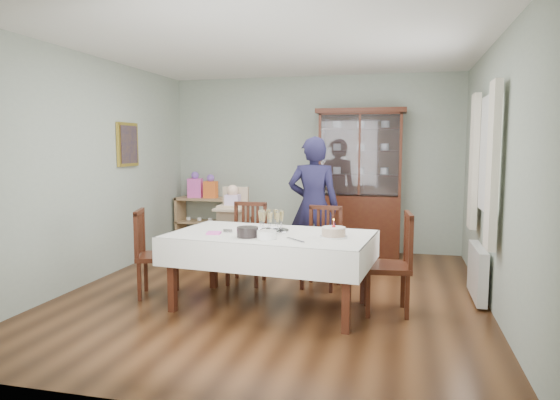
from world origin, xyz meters
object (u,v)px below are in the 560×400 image
(chair_end_left, at_px, (157,270))
(high_chair, at_px, (233,234))
(dining_table, at_px, (271,270))
(chair_end_right, at_px, (388,283))
(chair_far_left, at_px, (247,259))
(woman, at_px, (313,206))
(birthday_cake, at_px, (334,232))
(gift_bag_pink, at_px, (195,186))
(gift_bag_orange, at_px, (211,187))
(china_cabinet, at_px, (360,180))
(sideboard, at_px, (204,222))
(chair_far_right, at_px, (321,263))
(champagne_tray, at_px, (271,225))

(chair_end_left, height_order, high_chair, high_chair)
(dining_table, bearing_deg, chair_end_right, 5.89)
(dining_table, distance_m, chair_end_right, 1.17)
(chair_far_left, relative_size, woman, 0.54)
(birthday_cake, xyz_separation_m, gift_bag_pink, (-2.62, 2.79, 0.18))
(chair_far_left, xyz_separation_m, chair_end_left, (-0.79, -0.74, -0.00))
(woman, xyz_separation_m, gift_bag_orange, (-1.91, 1.34, 0.09))
(chair_far_left, bearing_deg, woman, 37.11)
(china_cabinet, xyz_separation_m, birthday_cake, (-0.02, -2.78, -0.31))
(chair_end_right, distance_m, gift_bag_pink, 4.14)
(dining_table, distance_m, china_cabinet, 2.90)
(chair_far_left, bearing_deg, gift_bag_orange, 121.57)
(chair_far_left, height_order, gift_bag_orange, gift_bag_orange)
(sideboard, relative_size, high_chair, 0.81)
(chair_end_right, bearing_deg, chair_far_right, -139.72)
(champagne_tray, height_order, gift_bag_orange, gift_bag_orange)
(china_cabinet, relative_size, sideboard, 2.42)
(dining_table, height_order, gift_bag_orange, gift_bag_orange)
(dining_table, relative_size, champagne_tray, 5.84)
(champagne_tray, bearing_deg, chair_far_left, 124.36)
(dining_table, relative_size, china_cabinet, 0.97)
(sideboard, height_order, chair_far_left, chair_far_left)
(gift_bag_pink, bearing_deg, dining_table, -53.97)
(chair_far_left, relative_size, champagne_tray, 2.64)
(chair_end_left, relative_size, gift_bag_orange, 2.51)
(high_chair, height_order, gift_bag_orange, gift_bag_orange)
(china_cabinet, distance_m, chair_end_left, 3.39)
(chair_far_right, height_order, birthday_cake, birthday_cake)
(chair_far_right, relative_size, gift_bag_pink, 2.22)
(chair_end_left, xyz_separation_m, chair_end_right, (2.47, 0.03, 0.01))
(sideboard, bearing_deg, chair_end_left, -78.73)
(chair_end_left, relative_size, champagne_tray, 2.62)
(chair_far_left, height_order, chair_end_left, chair_far_left)
(high_chair, bearing_deg, woman, -13.41)
(chair_end_right, distance_m, birthday_cake, 0.75)
(chair_far_right, height_order, gift_bag_pink, gift_bag_pink)
(chair_end_left, relative_size, high_chair, 0.86)
(sideboard, height_order, chair_end_left, chair_end_left)
(china_cabinet, bearing_deg, chair_end_left, -126.86)
(dining_table, bearing_deg, gift_bag_orange, 122.18)
(dining_table, xyz_separation_m, china_cabinet, (0.66, 2.72, 0.74))
(birthday_cake, relative_size, gift_bag_orange, 0.70)
(chair_end_right, distance_m, high_chair, 2.62)
(woman, bearing_deg, gift_bag_pink, -36.47)
(high_chair, bearing_deg, gift_bag_orange, 123.72)
(woman, distance_m, gift_bag_orange, 2.33)
(dining_table, height_order, chair_end_left, chair_end_left)
(champagne_tray, height_order, gift_bag_pink, gift_bag_pink)
(sideboard, distance_m, chair_far_right, 2.92)
(chair_far_left, relative_size, gift_bag_orange, 2.52)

